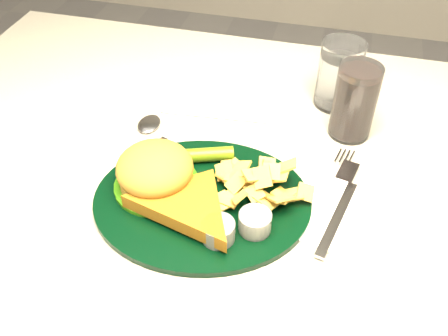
# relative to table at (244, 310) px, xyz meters

# --- Properties ---
(table) EXTENTS (1.20, 0.80, 0.75)m
(table) POSITION_rel_table_xyz_m (0.00, 0.00, 0.00)
(table) COLOR #AAA79A
(table) RESTS_ON ground
(dinner_plate) EXTENTS (0.34, 0.30, 0.07)m
(dinner_plate) POSITION_rel_table_xyz_m (-0.05, -0.08, 0.41)
(dinner_plate) COLOR black
(dinner_plate) RESTS_ON table
(water_glass) EXTENTS (0.08, 0.08, 0.11)m
(water_glass) POSITION_rel_table_xyz_m (0.10, 0.21, 0.43)
(water_glass) COLOR white
(water_glass) RESTS_ON table
(cola_glass) EXTENTS (0.08, 0.08, 0.12)m
(cola_glass) POSITION_rel_table_xyz_m (0.13, 0.13, 0.44)
(cola_glass) COLOR black
(cola_glass) RESTS_ON table
(fork_napkin) EXTENTS (0.18, 0.22, 0.01)m
(fork_napkin) POSITION_rel_table_xyz_m (0.13, -0.06, 0.38)
(fork_napkin) COLOR white
(fork_napkin) RESTS_ON table
(spoon) EXTENTS (0.11, 0.17, 0.01)m
(spoon) POSITION_rel_table_xyz_m (-0.17, -0.02, 0.38)
(spoon) COLOR silver
(spoon) RESTS_ON table
(wrapped_straw) EXTENTS (0.19, 0.08, 0.01)m
(wrapped_straw) POSITION_rel_table_xyz_m (-0.09, 0.11, 0.38)
(wrapped_straw) COLOR white
(wrapped_straw) RESTS_ON table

